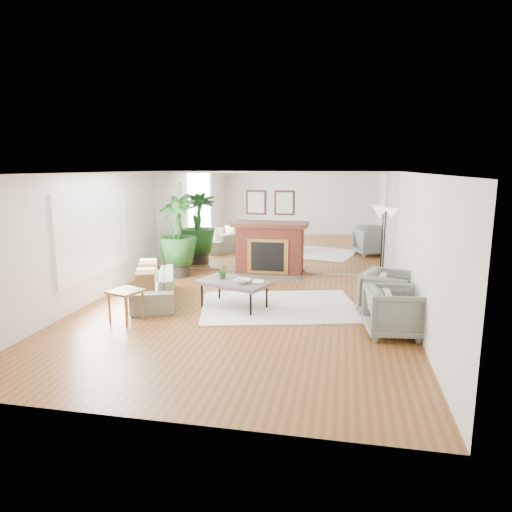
% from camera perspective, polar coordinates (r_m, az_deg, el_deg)
% --- Properties ---
extents(ground, '(7.00, 7.00, 0.00)m').
position_cam_1_polar(ground, '(8.19, -2.18, -7.46)').
color(ground, brown).
rests_on(ground, ground).
extents(wall_left, '(0.02, 7.00, 2.50)m').
position_cam_1_polar(wall_left, '(9.04, -21.03, 1.73)').
color(wall_left, silver).
rests_on(wall_left, ground).
extents(wall_right, '(0.02, 7.00, 2.50)m').
position_cam_1_polar(wall_right, '(7.77, 19.75, 0.39)').
color(wall_right, silver).
rests_on(wall_right, ground).
extents(wall_back, '(6.00, 0.02, 2.50)m').
position_cam_1_polar(wall_back, '(11.27, 1.84, 4.17)').
color(wall_back, silver).
rests_on(wall_back, ground).
extents(mirror_panel, '(5.40, 0.04, 2.40)m').
position_cam_1_polar(mirror_panel, '(11.25, 1.82, 4.16)').
color(mirror_panel, silver).
rests_on(mirror_panel, wall_back).
extents(window_panel, '(0.04, 2.40, 1.50)m').
position_cam_1_polar(window_panel, '(9.35, -19.63, 2.73)').
color(window_panel, '#B2E09E').
rests_on(window_panel, wall_left).
extents(fireplace, '(1.85, 0.83, 2.05)m').
position_cam_1_polar(fireplace, '(11.13, 1.63, 1.02)').
color(fireplace, maroon).
rests_on(fireplace, ground).
extents(area_rug, '(3.31, 2.70, 0.03)m').
position_cam_1_polar(area_rug, '(8.67, 2.93, -6.31)').
color(area_rug, silver).
rests_on(area_rug, ground).
extents(coffee_table, '(1.50, 1.19, 0.52)m').
position_cam_1_polar(coffee_table, '(8.48, -2.77, -3.42)').
color(coffee_table, '#554B43').
rests_on(coffee_table, ground).
extents(sofa, '(1.46, 2.15, 0.59)m').
position_cam_1_polar(sofa, '(9.18, -12.65, -3.77)').
color(sofa, gray).
rests_on(sofa, ground).
extents(armchair_back, '(1.11, 1.10, 0.79)m').
position_cam_1_polar(armchair_back, '(8.48, 16.18, -4.46)').
color(armchair_back, slate).
rests_on(armchair_back, ground).
extents(armchair_front, '(0.94, 0.92, 0.77)m').
position_cam_1_polar(armchair_front, '(7.47, 16.87, -6.69)').
color(armchair_front, slate).
rests_on(armchair_front, ground).
extents(side_table, '(0.62, 0.62, 0.56)m').
position_cam_1_polar(side_table, '(8.05, -15.97, -4.75)').
color(side_table, olive).
rests_on(side_table, ground).
extents(potted_ficus, '(1.18, 1.18, 1.95)m').
position_cam_1_polar(potted_ficus, '(11.06, -9.81, 2.80)').
color(potted_ficus, black).
rests_on(potted_ficus, ground).
extents(floor_lamp, '(0.55, 0.31, 1.69)m').
position_cam_1_polar(floor_lamp, '(10.76, 15.88, 4.46)').
color(floor_lamp, black).
rests_on(floor_lamp, ground).
extents(tabletop_plant, '(0.29, 0.26, 0.28)m').
position_cam_1_polar(tabletop_plant, '(8.62, -4.21, -1.95)').
color(tabletop_plant, '#286023').
rests_on(tabletop_plant, coffee_table).
extents(fruit_bowl, '(0.35, 0.35, 0.07)m').
position_cam_1_polar(fruit_bowl, '(8.31, -1.79, -3.16)').
color(fruit_bowl, olive).
rests_on(fruit_bowl, coffee_table).
extents(book, '(0.25, 0.30, 0.02)m').
position_cam_1_polar(book, '(8.37, -0.39, -3.23)').
color(book, olive).
rests_on(book, coffee_table).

